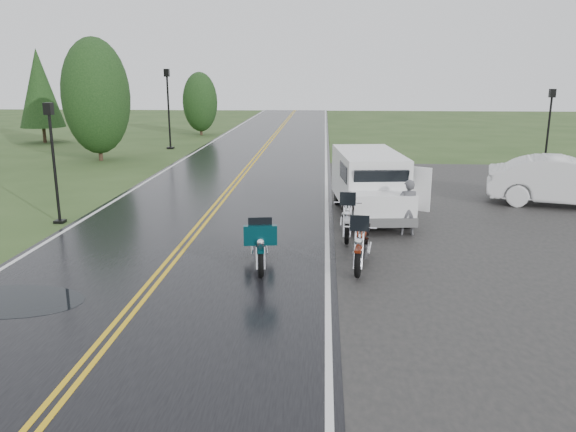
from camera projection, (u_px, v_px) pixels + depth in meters
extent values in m
plane|color=#2D471E|center=(158.00, 279.00, 12.54)|extent=(120.00, 120.00, 0.00)
cube|color=black|center=(230.00, 189.00, 22.21)|extent=(8.00, 100.00, 0.04)
cube|color=black|center=(569.00, 228.00, 16.69)|extent=(14.00, 24.00, 0.03)
imported|color=#535459|center=(408.00, 208.00, 15.72)|extent=(0.60, 0.42, 1.59)
imported|color=silver|center=(566.00, 182.00, 19.25)|extent=(5.38, 3.08, 1.68)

